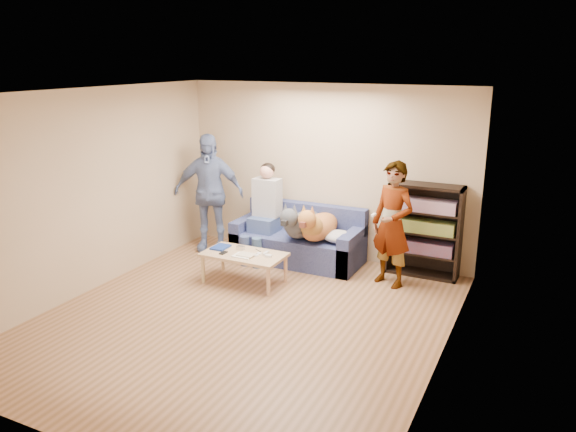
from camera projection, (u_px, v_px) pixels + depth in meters
The scene contains 27 objects.
ground at pixel (243, 319), 6.58m from camera, with size 5.00×5.00×0.00m, color brown.
ceiling at pixel (238, 93), 5.86m from camera, with size 5.00×5.00×0.00m, color white.
wall_back at pixel (326, 172), 8.38m from camera, with size 4.50×4.50×0.00m, color tan.
wall_front at pixel (65, 296), 4.06m from camera, with size 4.50×4.50×0.00m, color tan.
wall_left at pixel (89, 192), 7.16m from camera, with size 5.00×5.00×0.00m, color tan.
wall_right at pixel (447, 240), 5.27m from camera, with size 5.00×5.00×0.00m, color tan.
blanket at pixel (339, 236), 7.94m from camera, with size 0.47×0.40×0.16m, color #B9BABE.
person_standing_right at pixel (392, 224), 7.37m from camera, with size 0.61×0.40×1.68m, color gray.
person_standing_left at pixel (209, 193), 8.73m from camera, with size 1.08×0.45×1.85m, color #7B91C5.
held_controller at pixel (374, 215), 7.23m from camera, with size 0.04×0.11×0.03m, color white.
notebook_blue at pixel (221, 247), 7.73m from camera, with size 0.20×0.26×0.03m, color navy.
papers at pixel (243, 256), 7.42m from camera, with size 0.26×0.20×0.01m, color white.
magazine at pixel (246, 255), 7.42m from camera, with size 0.22×0.17×0.01m, color beige.
camera_silver at pixel (241, 248), 7.67m from camera, with size 0.11×0.06×0.05m, color silver.
controller_a at pixel (266, 253), 7.49m from camera, with size 0.04×0.13×0.03m, color silver.
controller_b at pixel (268, 256), 7.39m from camera, with size 0.09×0.06×0.03m, color silver.
headphone_cup_a at pixel (256, 255), 7.42m from camera, with size 0.07×0.07×0.02m, color silver.
headphone_cup_b at pixel (259, 253), 7.49m from camera, with size 0.07×0.07×0.02m, color white.
pen_orange at pixel (237, 257), 7.39m from camera, with size 0.01×0.01×0.14m, color orange.
pen_black at pixel (258, 250), 7.63m from camera, with size 0.01×0.01×0.14m, color black.
wallet at pixel (223, 253), 7.52m from camera, with size 0.07×0.12×0.01m, color black.
sofa at pixel (299, 242), 8.42m from camera, with size 1.90×0.85×0.82m.
person_seated at pixel (264, 209), 8.39m from camera, with size 0.40×0.73×1.47m.
dog_gray at pixel (301, 224), 8.10m from camera, with size 0.42×1.25×0.61m.
dog_tan at pixel (317, 226), 7.98m from camera, with size 0.42×1.17×0.61m.
coffee_table at pixel (244, 257), 7.54m from camera, with size 1.10×0.60×0.42m.
bookshelf at pixel (424, 228), 7.75m from camera, with size 1.00×0.34×1.30m.
Camera 1 is at (3.09, -5.16, 2.97)m, focal length 35.00 mm.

